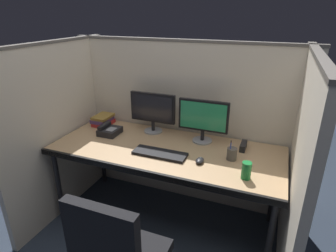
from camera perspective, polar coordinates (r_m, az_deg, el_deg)
The scene contains 14 objects.
ground_plane at distance 2.58m, azimuth -3.11°, elevation -22.22°, with size 8.00×8.00×0.00m, color #2D3847.
cubicle_partition_rear at distance 2.73m, azimuth 3.07°, elevation 0.39°, with size 2.21×0.06×1.57m.
cubicle_partition_left at distance 2.77m, azimuth -20.69°, elevation -0.70°, with size 0.06×1.41×1.57m.
cubicle_partition_right at distance 2.12m, azimuth 24.42°, elevation -8.48°, with size 0.06×1.41×1.57m.
desk at distance 2.38m, azimuth -0.56°, elevation -5.65°, with size 1.90×0.80×0.74m.
monitor_left at distance 2.60m, azimuth -3.09°, elevation 3.23°, with size 0.43×0.17×0.37m.
monitor_right at distance 2.42m, azimuth 7.08°, elevation 1.56°, with size 0.43×0.17×0.37m.
keyboard_main at distance 2.26m, azimuth -1.66°, elevation -5.55°, with size 0.43×0.15×0.02m, color black.
computer_mouse at distance 2.16m, azimuth 6.40°, elevation -6.91°, with size 0.06×0.10×0.04m.
red_stapler at distance 2.42m, azimuth 14.88°, elevation -3.91°, with size 0.04×0.15×0.06m, color black.
pen_cup at distance 2.23m, azimuth 12.68°, elevation -5.47°, with size 0.08×0.08×0.16m.
desk_phone at distance 2.67m, azimuth -11.71°, elevation -0.93°, with size 0.17×0.19×0.09m.
soda_can at distance 2.01m, azimuth 15.45°, elevation -8.61°, with size 0.07×0.07×0.12m, color #197233.
book_stack at distance 2.90m, azimuth -12.94°, elevation 1.18°, with size 0.16×0.21×0.10m.
Camera 1 is at (0.80, -1.66, 1.81)m, focal length 30.36 mm.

